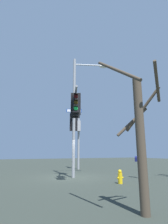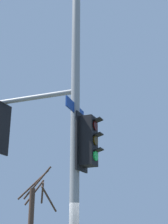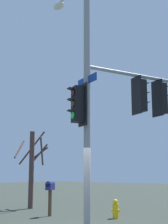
# 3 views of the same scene
# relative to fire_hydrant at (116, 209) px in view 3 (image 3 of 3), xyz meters

# --- Properties ---
(main_signal_pole_assembly) EXTENTS (3.87, 4.25, 8.67)m
(main_signal_pole_assembly) POSITION_rel_fire_hydrant_xyz_m (-1.51, 2.53, 4.21)
(main_signal_pole_assembly) COLOR gray
(main_signal_pole_assembly) RESTS_ON ground
(fire_hydrant) EXTENTS (0.38, 0.24, 0.73)m
(fire_hydrant) POSITION_rel_fire_hydrant_xyz_m (0.00, 0.00, 0.00)
(fire_hydrant) COLOR yellow
(fire_hydrant) RESTS_ON ground
(mailbox) EXTENTS (0.37, 0.49, 1.41)m
(mailbox) POSITION_rel_fire_hydrant_xyz_m (2.46, 1.18, 0.76)
(mailbox) COLOR #4C3823
(mailbox) RESTS_ON ground
(bare_tree_corner) EXTENTS (1.73, 1.91, 3.94)m
(bare_tree_corner) POSITION_rel_fire_hydrant_xyz_m (5.26, -0.27, 1.77)
(bare_tree_corner) COLOR #49342E
(bare_tree_corner) RESTS_ON ground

